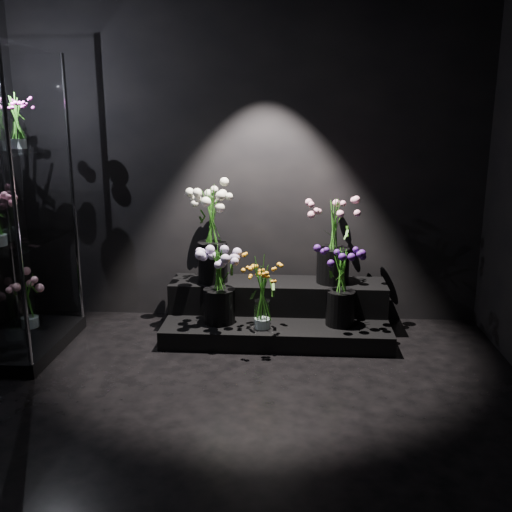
{
  "coord_description": "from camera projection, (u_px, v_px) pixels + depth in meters",
  "views": [
    {
      "loc": [
        0.4,
        -2.88,
        1.78
      ],
      "look_at": [
        0.12,
        1.2,
        0.76
      ],
      "focal_mm": 40.0,
      "sensor_mm": 36.0,
      "label": 1
    }
  ],
  "objects": [
    {
      "name": "bouquet_pink_roses",
      "position": [
        334.0,
        236.0,
        4.7
      ],
      "size": [
        0.44,
        0.44,
        0.7
      ],
      "rotation": [
        0.0,
        0.0,
        0.15
      ],
      "color": "black",
      "rests_on": "display_riser"
    },
    {
      "name": "display_riser",
      "position": [
        277.0,
        312.0,
        4.77
      ],
      "size": [
        1.81,
        0.81,
        0.4
      ],
      "color": "black",
      "rests_on": "floor"
    },
    {
      "name": "bouquet_case_base_pink",
      "position": [
        28.0,
        299.0,
        4.56
      ],
      "size": [
        0.43,
        0.43,
        0.44
      ],
      "rotation": [
        0.0,
        0.0,
        0.37
      ],
      "color": "white",
      "rests_on": "display_case"
    },
    {
      "name": "bouquet_case_magenta",
      "position": [
        16.0,
        120.0,
        4.17
      ],
      "size": [
        0.27,
        0.27,
        0.4
      ],
      "rotation": [
        0.0,
        0.0,
        0.29
      ],
      "color": "white",
      "rests_on": "display_case"
    },
    {
      "name": "bouquet_cream_roses",
      "position": [
        212.0,
        228.0,
        4.71
      ],
      "size": [
        0.44,
        0.44,
        0.81
      ],
      "rotation": [
        0.0,
        0.0,
        0.24
      ],
      "color": "black",
      "rests_on": "display_riser"
    },
    {
      "name": "bouquet_lilac",
      "position": [
        219.0,
        279.0,
        4.5
      ],
      "size": [
        0.49,
        0.49,
        0.63
      ],
      "rotation": [
        0.0,
        0.0,
        0.39
      ],
      "color": "black",
      "rests_on": "display_riser"
    },
    {
      "name": "bouquet_purple",
      "position": [
        341.0,
        283.0,
        4.45
      ],
      "size": [
        0.37,
        0.37,
        0.62
      ],
      "rotation": [
        0.0,
        0.0,
        0.22
      ],
      "color": "black",
      "rests_on": "display_riser"
    },
    {
      "name": "display_case",
      "position": [
        10.0,
        207.0,
        4.17
      ],
      "size": [
        0.61,
        1.01,
        2.23
      ],
      "color": "black",
      "rests_on": "floor"
    },
    {
      "name": "bouquet_orange_bells",
      "position": [
        262.0,
        292.0,
        4.39
      ],
      "size": [
        0.36,
        0.36,
        0.57
      ],
      "rotation": [
        0.0,
        0.0,
        -0.37
      ],
      "color": "white",
      "rests_on": "display_riser"
    },
    {
      "name": "wall_back",
      "position": [
        248.0,
        160.0,
        4.84
      ],
      "size": [
        4.0,
        0.0,
        4.0
      ],
      "primitive_type": "plane",
      "rotation": [
        1.57,
        0.0,
        0.0
      ],
      "color": "black",
      "rests_on": "floor"
    },
    {
      "name": "floor",
      "position": [
        220.0,
        436.0,
        3.25
      ],
      "size": [
        4.0,
        4.0,
        0.0
      ],
      "primitive_type": "plane",
      "color": "black",
      "rests_on": "ground"
    },
    {
      "name": "wall_front",
      "position": [
        58.0,
        345.0,
        0.97
      ],
      "size": [
        4.0,
        0.0,
        4.0
      ],
      "primitive_type": "plane",
      "rotation": [
        -1.57,
        0.0,
        0.0
      ],
      "color": "black",
      "rests_on": "floor"
    }
  ]
}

